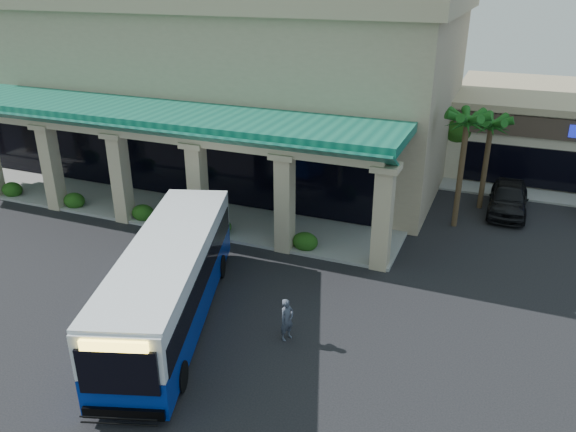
% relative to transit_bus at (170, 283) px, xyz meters
% --- Properties ---
extents(ground, '(110.00, 110.00, 0.00)m').
position_rel_transit_bus_xyz_m(ground, '(0.14, 1.71, -1.59)').
color(ground, black).
extents(main_building, '(30.80, 14.80, 11.35)m').
position_rel_transit_bus_xyz_m(main_building, '(-7.86, 17.71, 4.08)').
color(main_building, tan).
rests_on(main_building, ground).
extents(arcade, '(30.00, 6.20, 5.70)m').
position_rel_transit_bus_xyz_m(arcade, '(-7.86, 8.51, 1.26)').
color(arcade, '#0E5948').
rests_on(arcade, ground).
extents(palm_0, '(2.40, 2.40, 6.60)m').
position_rel_transit_bus_xyz_m(palm_0, '(8.64, 12.71, 1.71)').
color(palm_0, '#144D14').
rests_on(palm_0, ground).
extents(palm_1, '(2.40, 2.40, 5.80)m').
position_rel_transit_bus_xyz_m(palm_1, '(9.64, 15.71, 1.31)').
color(palm_1, '#144D14').
rests_on(palm_1, ground).
extents(broadleaf_tree, '(2.60, 2.60, 4.81)m').
position_rel_transit_bus_xyz_m(broadleaf_tree, '(7.64, 20.71, 0.81)').
color(broadleaf_tree, '#1C4810').
rests_on(broadleaf_tree, ground).
extents(transit_bus, '(6.11, 11.64, 3.18)m').
position_rel_transit_bus_xyz_m(transit_bus, '(0.00, 0.00, 0.00)').
color(transit_bus, '#042896').
rests_on(transit_bus, ground).
extents(pedestrian, '(0.58, 0.68, 1.59)m').
position_rel_transit_bus_xyz_m(pedestrian, '(4.36, 0.52, -0.80)').
color(pedestrian, '#3E4553').
rests_on(pedestrian, ground).
extents(car_silver, '(1.96, 4.86, 1.66)m').
position_rel_transit_bus_xyz_m(car_silver, '(11.05, 15.57, -0.76)').
color(car_silver, black).
rests_on(car_silver, ground).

